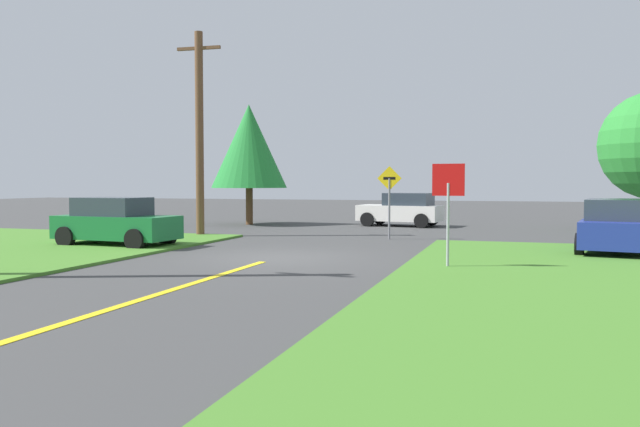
% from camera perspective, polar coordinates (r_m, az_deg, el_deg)
% --- Properties ---
extents(ground_plane, '(120.00, 120.00, 0.00)m').
position_cam_1_polar(ground_plane, '(17.47, -4.03, -4.07)').
color(ground_plane, '#3F3F3F').
extents(lane_stripe_center, '(0.20, 14.00, 0.01)m').
position_cam_1_polar(lane_stripe_center, '(10.52, -20.34, -8.76)').
color(lane_stripe_center, yellow).
rests_on(lane_stripe_center, ground).
extents(stop_sign, '(0.77, 0.07, 2.56)m').
position_cam_1_polar(stop_sign, '(15.26, 11.70, 1.69)').
color(stop_sign, '#9EA0A8').
rests_on(stop_sign, ground).
extents(car_on_crossroad, '(2.61, 4.57, 1.62)m').
position_cam_1_polar(car_on_crossroad, '(20.36, 25.60, -1.09)').
color(car_on_crossroad, navy).
rests_on(car_on_crossroad, ground).
extents(parked_car_near_building, '(4.17, 2.13, 1.62)m').
position_cam_1_polar(parked_car_near_building, '(21.57, -18.26, -0.76)').
color(parked_car_near_building, '#196B33').
rests_on(parked_car_near_building, ground).
extents(car_approaching_junction, '(4.18, 2.45, 1.62)m').
position_cam_1_polar(car_approaching_junction, '(30.50, 7.55, 0.35)').
color(car_approaching_junction, white).
rests_on(car_approaching_junction, ground).
extents(utility_pole_mid, '(1.80, 0.32, 7.99)m').
position_cam_1_polar(utility_pole_mid, '(24.99, -11.01, 7.36)').
color(utility_pole_mid, brown).
rests_on(utility_pole_mid, ground).
extents(direction_sign, '(0.91, 0.08, 2.73)m').
position_cam_1_polar(direction_sign, '(23.20, 6.39, 1.81)').
color(direction_sign, slate).
rests_on(direction_sign, ground).
extents(oak_tree_left, '(3.82, 3.82, 6.06)m').
position_cam_1_polar(oak_tree_left, '(31.67, -6.54, 6.14)').
color(oak_tree_left, brown).
rests_on(oak_tree_left, ground).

